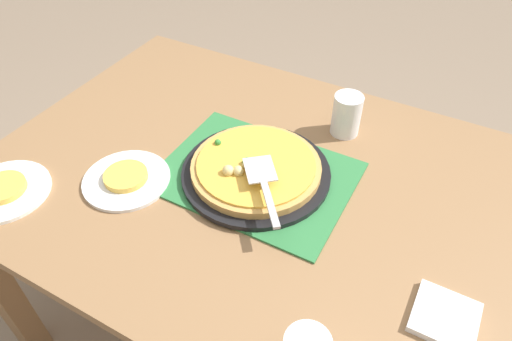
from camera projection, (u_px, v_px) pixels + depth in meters
ground_plane at (256, 323)px, 1.70m from camera, size 8.00×8.00×0.00m
dining_table at (256, 205)px, 1.26m from camera, size 1.40×1.00×0.75m
placemat at (256, 175)px, 1.18m from camera, size 0.48×0.36×0.01m
pizza_pan at (256, 173)px, 1.18m from camera, size 0.38×0.38×0.01m
pizza at (256, 167)px, 1.16m from camera, size 0.33×0.33×0.05m
plate_near_left at (5, 191)px, 1.14m from camera, size 0.22×0.22×0.01m
plate_far_right at (127, 180)px, 1.17m from camera, size 0.22×0.22×0.01m
served_slice_left at (3, 188)px, 1.13m from camera, size 0.11×0.11×0.02m
served_slice_right at (126, 176)px, 1.16m from camera, size 0.11×0.11×0.02m
cup_near at (347, 115)px, 1.28m from camera, size 0.08×0.08×0.12m
pizza_server at (264, 183)px, 1.07m from camera, size 0.18×0.20×0.01m
napkin_stack at (445, 317)px, 0.89m from camera, size 0.12×0.12×0.02m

